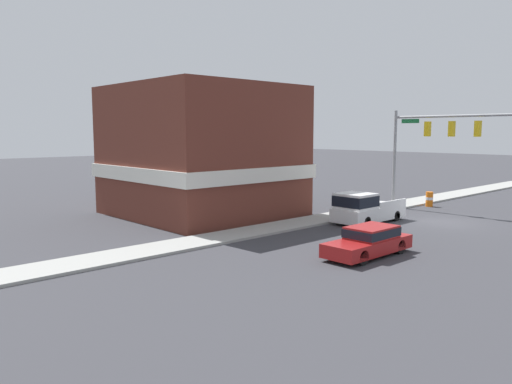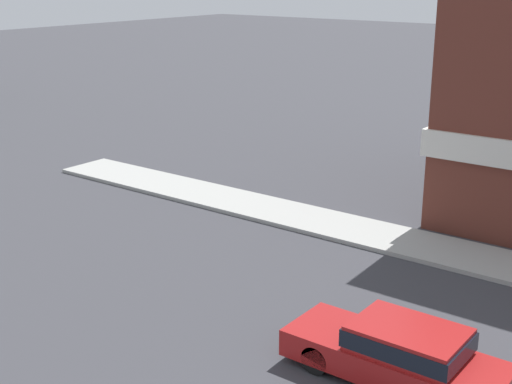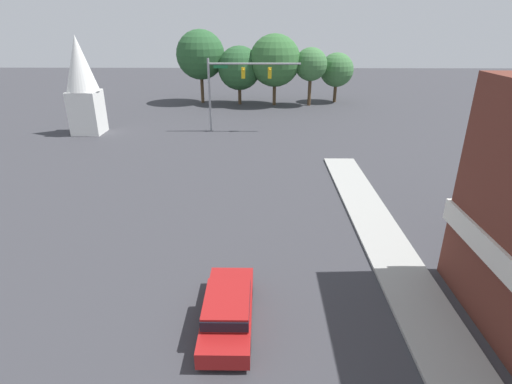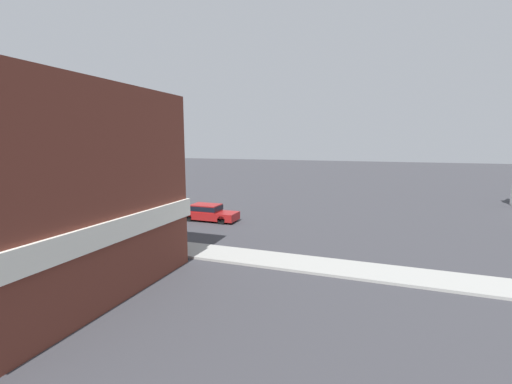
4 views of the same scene
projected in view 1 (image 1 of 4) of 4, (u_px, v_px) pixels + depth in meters
ground_plane at (442, 222)px, 31.62m from camera, size 200.00×200.00×0.00m
sidewalk_curb at (366, 211)px, 35.76m from camera, size 2.40×60.00×0.14m
near_signal_assembly at (431, 136)px, 35.17m from camera, size 8.40×0.49×7.27m
car_lead at (369, 240)px, 22.98m from camera, size 1.76×4.84×1.36m
pickup_truck_parked at (364, 208)px, 31.22m from camera, size 2.15×5.25×1.96m
construction_barrel at (429, 199)px, 38.20m from camera, size 0.55×0.55×1.13m
corner_brick_building at (202, 153)px, 34.39m from camera, size 11.50×10.72×8.76m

